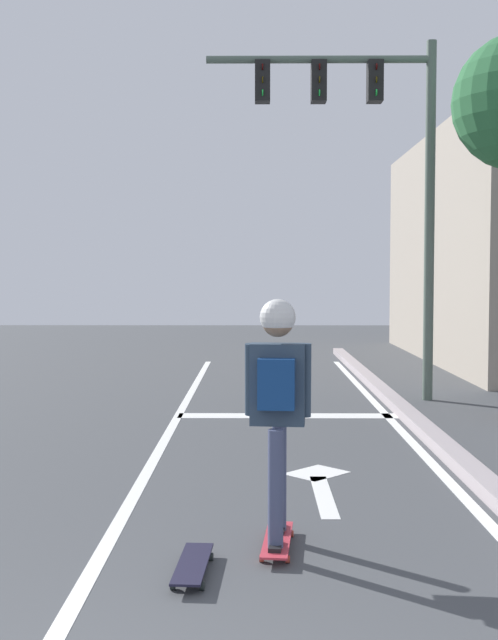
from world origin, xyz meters
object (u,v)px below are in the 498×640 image
at_px(skateboard, 277,540).
at_px(skater, 278,386).
at_px(spare_skateboard, 193,564).
at_px(traffic_signal_mast, 368,141).

xyz_separation_m(skateboard, skater, (-0.00, -0.01, 1.14)).
bearing_deg(spare_skateboard, traffic_signal_mast, 73.77).
height_order(skater, spare_skateboard, skater).
xyz_separation_m(spare_skateboard, traffic_signal_mast, (2.21, 7.59, 4.07)).
distance_m(skateboard, traffic_signal_mast, 8.33).
bearing_deg(skater, traffic_signal_mast, 77.05).
height_order(skater, traffic_signal_mast, traffic_signal_mast).
relative_size(skateboard, spare_skateboard, 1.06).
distance_m(skater, traffic_signal_mast, 7.85).
relative_size(skateboard, traffic_signal_mast, 0.15).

